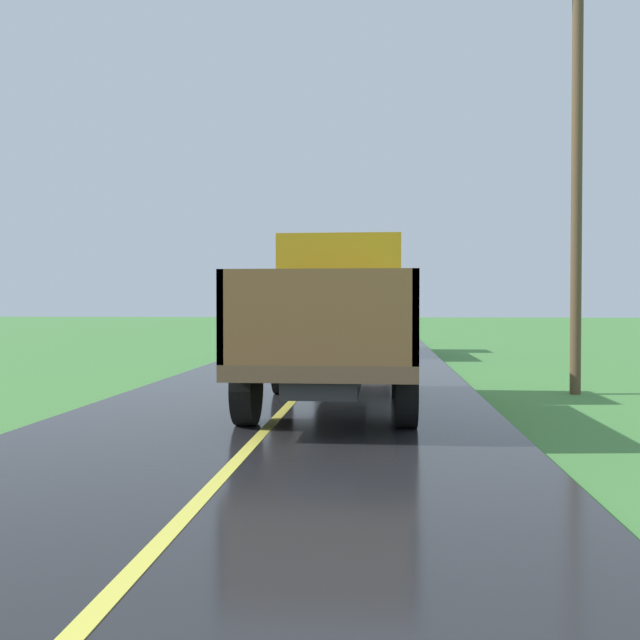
{
  "coord_description": "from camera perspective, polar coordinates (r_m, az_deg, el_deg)",
  "views": [
    {
      "loc": [
        1.47,
        0.58,
        1.67
      ],
      "look_at": [
        0.36,
        13.4,
        1.4
      ],
      "focal_mm": 40.12,
      "sensor_mm": 36.0,
      "label": 1
    }
  ],
  "objects": [
    {
      "name": "banana_truck_far",
      "position": [
        24.81,
        3.03,
        0.74
      ],
      "size": [
        2.38,
        5.81,
        2.8
      ],
      "color": "#2D2D30",
      "rests_on": "road_surface"
    },
    {
      "name": "utility_pole_roadside",
      "position": [
        14.41,
        19.8,
        11.6
      ],
      "size": [
        2.0,
        0.2,
        7.98
      ],
      "color": "brown",
      "rests_on": "ground"
    },
    {
      "name": "banana_truck_near",
      "position": [
        11.87,
        1.52,
        0.27
      ],
      "size": [
        2.38,
        5.82,
        2.8
      ],
      "color": "#2D2D30",
      "rests_on": "road_surface"
    }
  ]
}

